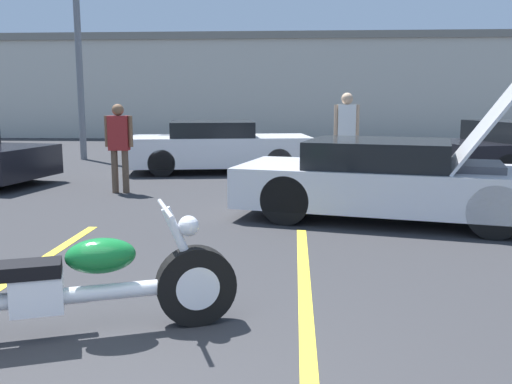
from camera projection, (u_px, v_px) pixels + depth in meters
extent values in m
cube|color=yellow|center=(306.00, 311.00, 4.70)|extent=(0.12, 5.79, 0.01)
cube|color=beige|center=(266.00, 87.00, 25.54)|extent=(32.00, 4.00, 4.40)
cube|color=slate|center=(266.00, 40.00, 25.20)|extent=(32.00, 4.20, 0.30)
cylinder|color=slate|center=(78.00, 31.00, 15.60)|extent=(0.18, 0.18, 7.08)
cylinder|color=black|center=(196.00, 286.00, 4.40)|extent=(0.63, 0.36, 0.61)
cylinder|color=silver|center=(196.00, 286.00, 4.40)|extent=(0.38, 0.28, 0.34)
cylinder|color=silver|center=(60.00, 296.00, 4.12)|extent=(1.64, 0.70, 0.12)
cube|color=silver|center=(37.00, 293.00, 4.07)|extent=(0.42, 0.35, 0.28)
ellipsoid|color=#146B2D|center=(101.00, 256.00, 4.16)|extent=(0.57, 0.44, 0.26)
cube|color=black|center=(13.00, 271.00, 4.00)|extent=(0.70, 0.47, 0.10)
cylinder|color=silver|center=(182.00, 246.00, 4.32)|extent=(0.31, 0.17, 0.62)
cylinder|color=silver|center=(166.00, 209.00, 4.24)|extent=(0.28, 0.67, 0.04)
sphere|color=silver|center=(189.00, 226.00, 4.31)|extent=(0.16, 0.16, 0.16)
cube|color=silver|center=(390.00, 187.00, 8.17)|extent=(4.61, 2.76, 0.57)
cube|color=black|center=(379.00, 153.00, 8.15)|extent=(2.27, 2.02, 0.38)
cylinder|color=black|center=(494.00, 211.00, 7.06)|extent=(0.72, 0.38, 0.69)
cylinder|color=black|center=(485.00, 192.00, 8.53)|extent=(0.72, 0.38, 0.69)
cylinder|color=black|center=(286.00, 200.00, 7.86)|extent=(0.72, 0.38, 0.69)
cylinder|color=black|center=(310.00, 184.00, 9.33)|extent=(0.72, 0.38, 0.69)
cube|color=silver|center=(486.00, 125.00, 7.66)|extent=(1.26, 1.81, 1.26)
cube|color=#4C4C51|center=(479.00, 173.00, 7.78)|extent=(0.82, 1.10, 0.28)
cube|color=white|center=(219.00, 150.00, 13.45)|extent=(4.45, 2.42, 0.67)
cube|color=black|center=(212.00, 129.00, 13.35)|extent=(2.13, 1.87, 0.35)
cylinder|color=black|center=(279.00, 162.00, 12.85)|extent=(0.64, 0.32, 0.61)
cylinder|color=black|center=(270.00, 155.00, 14.37)|extent=(0.64, 0.32, 0.61)
cylinder|color=black|center=(162.00, 163.00, 12.60)|extent=(0.64, 0.32, 0.61)
cylinder|color=black|center=(166.00, 156.00, 14.11)|extent=(0.64, 0.32, 0.61)
cylinder|color=black|center=(504.00, 172.00, 10.71)|extent=(0.74, 0.43, 0.70)
cylinder|color=black|center=(451.00, 162.00, 12.34)|extent=(0.74, 0.43, 0.70)
cylinder|color=black|center=(25.00, 166.00, 12.04)|extent=(0.66, 0.32, 0.63)
cylinder|color=brown|center=(115.00, 172.00, 10.46)|extent=(0.12, 0.12, 0.79)
cylinder|color=brown|center=(126.00, 172.00, 10.45)|extent=(0.12, 0.12, 0.79)
cube|color=maroon|center=(119.00, 133.00, 10.34)|extent=(0.36, 0.20, 0.62)
cylinder|color=brown|center=(107.00, 131.00, 10.35)|extent=(0.08, 0.08, 0.56)
cylinder|color=brown|center=(131.00, 131.00, 10.32)|extent=(0.08, 0.08, 0.56)
sphere|color=brown|center=(118.00, 110.00, 10.27)|extent=(0.21, 0.21, 0.21)
cylinder|color=brown|center=(341.00, 160.00, 11.89)|extent=(0.12, 0.12, 0.89)
cylinder|color=brown|center=(350.00, 160.00, 11.87)|extent=(0.12, 0.12, 0.89)
cube|color=white|center=(347.00, 122.00, 11.75)|extent=(0.36, 0.20, 0.70)
cylinder|color=tan|center=(336.00, 120.00, 11.76)|extent=(0.08, 0.08, 0.63)
cylinder|color=tan|center=(357.00, 120.00, 11.73)|extent=(0.08, 0.08, 0.63)
sphere|color=tan|center=(347.00, 99.00, 11.67)|extent=(0.24, 0.24, 0.24)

